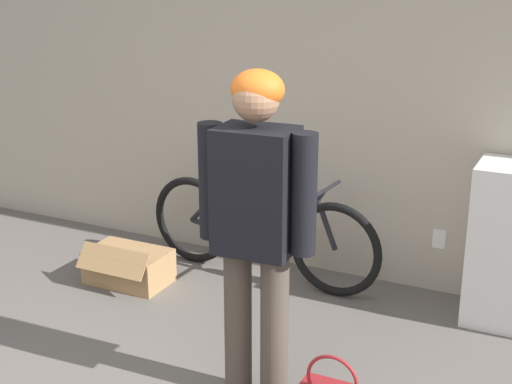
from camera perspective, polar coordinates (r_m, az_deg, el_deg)
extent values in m
cube|color=#B7AD99|center=(4.48, 8.52, 8.92)|extent=(8.00, 0.06, 2.60)
cube|color=white|center=(4.56, 14.44, -3.67)|extent=(0.08, 0.01, 0.12)
cylinder|color=#4C4238|center=(3.40, -1.45, -10.28)|extent=(0.13, 0.13, 0.75)
cylinder|color=#4C4238|center=(3.33, 1.48, -10.95)|extent=(0.13, 0.13, 0.75)
cube|color=black|center=(3.11, 0.00, 0.10)|extent=(0.36, 0.27, 0.56)
cylinder|color=black|center=(3.20, -3.64, 0.88)|extent=(0.11, 0.11, 0.53)
cylinder|color=black|center=(3.01, 3.87, -0.22)|extent=(0.11, 0.11, 0.53)
sphere|color=#A37556|center=(3.01, 0.00, 7.50)|extent=(0.20, 0.20, 0.20)
ellipsoid|color=orange|center=(3.02, 0.13, 8.21)|extent=(0.23, 0.21, 0.17)
torus|color=black|center=(4.90, -5.14, -2.24)|extent=(0.61, 0.09, 0.61)
torus|color=black|center=(4.41, 6.35, -4.61)|extent=(0.61, 0.09, 0.61)
cylinder|color=black|center=(4.80, -3.15, -2.91)|extent=(0.41, 0.06, 0.08)
cylinder|color=black|center=(4.77, -3.72, -0.75)|extent=(0.33, 0.06, 0.34)
cylinder|color=black|center=(4.67, -1.64, -1.41)|extent=(0.14, 0.04, 0.37)
cylinder|color=black|center=(4.52, 1.82, -2.17)|extent=(0.56, 0.08, 0.38)
cylinder|color=black|center=(4.49, 1.25, 0.14)|extent=(0.64, 0.08, 0.05)
cylinder|color=black|center=(4.38, 5.65, -2.62)|extent=(0.16, 0.04, 0.32)
cylinder|color=black|center=(4.34, 5.19, -0.26)|extent=(0.07, 0.04, 0.08)
cylinder|color=black|center=(4.32, 5.44, 0.08)|extent=(0.06, 0.46, 0.02)
ellipsoid|color=black|center=(4.64, -2.22, 1.06)|extent=(0.22, 0.09, 0.05)
torus|color=maroon|center=(3.16, 6.11, -14.71)|extent=(0.23, 0.02, 0.23)
cube|color=#A87F51|center=(4.71, -10.15, -5.86)|extent=(0.52, 0.32, 0.22)
cube|color=#A87F51|center=(4.55, -11.43, -5.43)|extent=(0.50, 0.12, 0.14)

